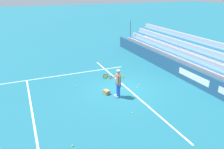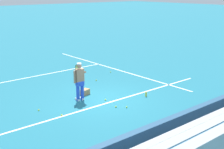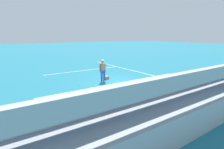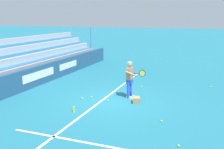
% 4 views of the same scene
% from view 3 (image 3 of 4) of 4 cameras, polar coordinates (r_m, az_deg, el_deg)
% --- Properties ---
extents(ground_plane, '(160.00, 160.00, 0.00)m').
position_cam_3_polar(ground_plane, '(13.67, 0.92, -2.38)').
color(ground_plane, '#1E6B7F').
extents(court_baseline_white, '(12.00, 0.10, 0.01)m').
position_cam_3_polar(court_baseline_white, '(13.28, 2.16, -2.82)').
color(court_baseline_white, white).
rests_on(court_baseline_white, ground).
extents(court_sideline_white, '(0.10, 12.00, 0.01)m').
position_cam_3_polar(court_sideline_white, '(19.20, 4.09, 1.96)').
color(court_sideline_white, white).
rests_on(court_sideline_white, ground).
extents(court_service_line_white, '(8.22, 0.10, 0.01)m').
position_cam_3_polar(court_service_line_white, '(18.33, -9.02, 1.33)').
color(court_service_line_white, white).
rests_on(court_service_line_white, ground).
extents(back_wall_sponsor_board, '(20.85, 0.25, 1.10)m').
position_cam_3_polar(back_wall_sponsor_board, '(10.04, 17.37, -5.25)').
color(back_wall_sponsor_board, navy).
rests_on(back_wall_sponsor_board, ground).
extents(bleacher_stand, '(19.80, 2.40, 2.95)m').
position_cam_3_polar(bleacher_stand, '(9.05, 26.60, -6.81)').
color(bleacher_stand, '#9EA3A8').
rests_on(bleacher_stand, ground).
extents(tennis_player, '(0.64, 0.97, 1.71)m').
position_cam_3_polar(tennis_player, '(13.55, -3.01, 1.35)').
color(tennis_player, blue).
rests_on(tennis_player, ground).
extents(ball_box_cardboard, '(0.46, 0.39, 0.26)m').
position_cam_3_polar(ball_box_cardboard, '(14.44, -1.89, -1.04)').
color(ball_box_cardboard, '#A87F51').
rests_on(ball_box_cardboard, ground).
extents(tennis_ball_toward_net, '(0.07, 0.07, 0.07)m').
position_cam_3_polar(tennis_ball_toward_net, '(12.90, -10.82, -3.37)').
color(tennis_ball_toward_net, '#CCE533').
rests_on(tennis_ball_toward_net, ground).
extents(tennis_ball_stray_back, '(0.07, 0.07, 0.07)m').
position_cam_3_polar(tennis_ball_stray_back, '(16.60, 0.61, 0.42)').
color(tennis_ball_stray_back, '#CCE533').
rests_on(tennis_ball_stray_back, ground).
extents(tennis_ball_on_baseline, '(0.07, 0.07, 0.07)m').
position_cam_3_polar(tennis_ball_on_baseline, '(12.73, 3.54, -3.38)').
color(tennis_ball_on_baseline, '#CCE533').
rests_on(tennis_ball_on_baseline, ground).
extents(tennis_ball_near_player, '(0.07, 0.07, 0.07)m').
position_cam_3_polar(tennis_ball_near_player, '(18.24, 3.55, 1.50)').
color(tennis_ball_near_player, '#CCE533').
rests_on(tennis_ball_near_player, ground).
extents(tennis_ball_midcourt, '(0.07, 0.07, 0.07)m').
position_cam_3_polar(tennis_ball_midcourt, '(13.57, 1.77, -2.36)').
color(tennis_ball_midcourt, '#CCE533').
rests_on(tennis_ball_midcourt, ground).
extents(tennis_ball_far_right, '(0.07, 0.07, 0.07)m').
position_cam_3_polar(tennis_ball_far_right, '(12.15, -6.86, -4.23)').
color(tennis_ball_far_right, '#CCE533').
rests_on(tennis_ball_far_right, ground).
extents(tennis_ball_by_box, '(0.07, 0.07, 0.07)m').
position_cam_3_polar(tennis_ball_by_box, '(12.68, 5.60, -3.48)').
color(tennis_ball_by_box, '#CCE533').
rests_on(tennis_ball_by_box, ground).
extents(tennis_ball_far_left, '(0.07, 0.07, 0.07)m').
position_cam_3_polar(tennis_ball_far_left, '(15.78, -20.37, -1.03)').
color(tennis_ball_far_left, '#CCE533').
rests_on(tennis_ball_far_left, ground).
extents(water_bottle, '(0.07, 0.07, 0.22)m').
position_cam_3_polar(water_bottle, '(14.06, 9.58, -1.67)').
color(water_bottle, yellow).
rests_on(water_bottle, ground).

